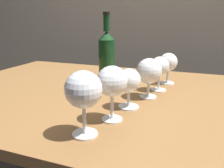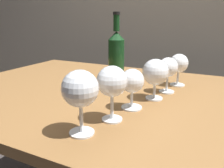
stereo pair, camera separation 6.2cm
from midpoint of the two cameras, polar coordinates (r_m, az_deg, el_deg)
name	(u,v)px [view 2 (the right image)]	position (r m, az deg, el deg)	size (l,w,h in m)	color
dining_table	(132,114)	(0.89, 6.83, -7.52)	(1.51, 0.91, 0.73)	brown
wine_glass_rose	(81,90)	(0.54, -4.50, -1.43)	(0.09, 0.09, 0.16)	white
wine_glass_merlot	(112,82)	(0.62, 2.87, 0.41)	(0.08, 0.08, 0.15)	white
wine_glass_cabernet	(132,82)	(0.71, 7.47, 0.37)	(0.07, 0.07, 0.13)	white
wine_glass_amber	(155,73)	(0.81, 12.80, 2.71)	(0.09, 0.09, 0.14)	white
wine_glass_port	(168,68)	(0.90, 15.59, 3.71)	(0.07, 0.07, 0.14)	white
wine_glass_pinot	(179,64)	(1.01, 17.87, 4.67)	(0.08, 0.08, 0.13)	white
wine_bottle	(116,56)	(1.01, 2.83, 6.99)	(0.07, 0.07, 0.30)	#143819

